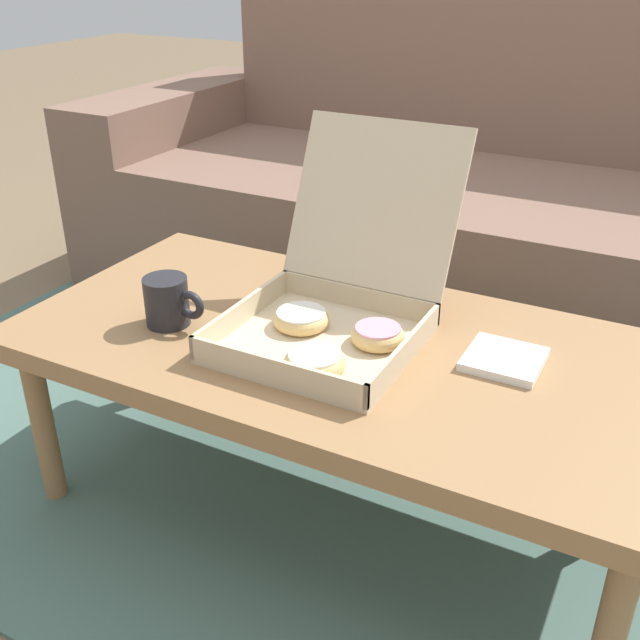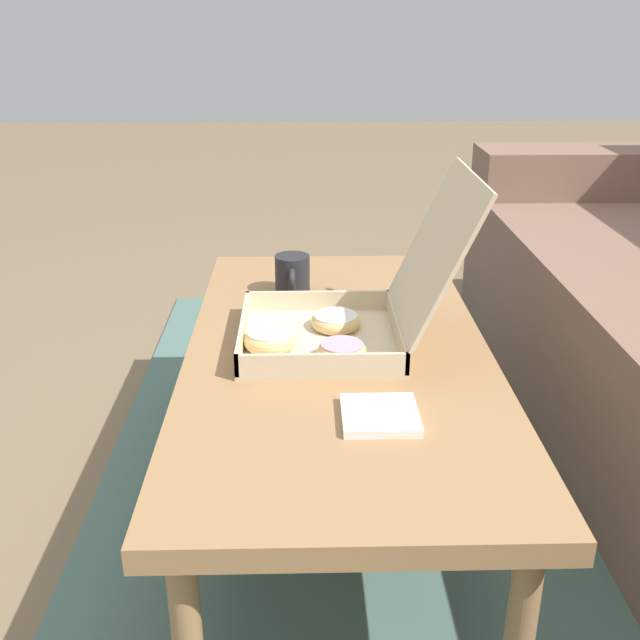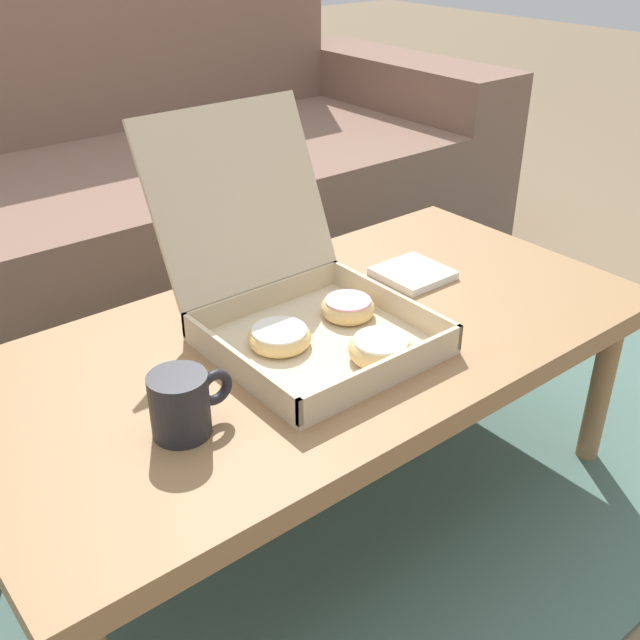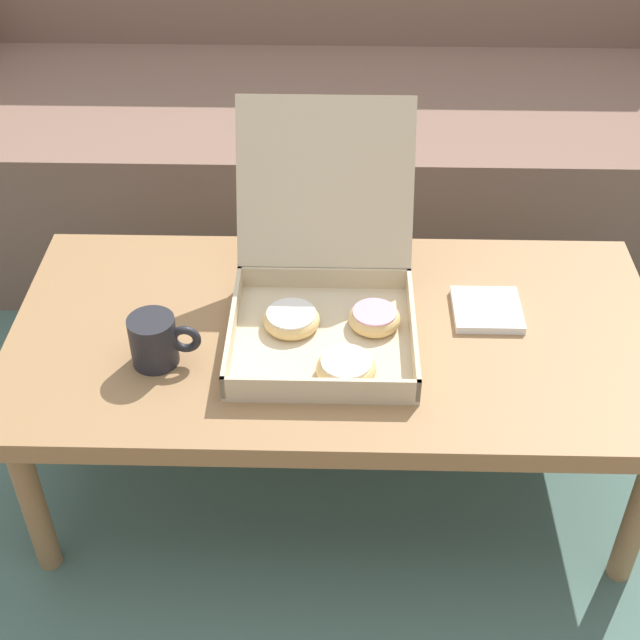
% 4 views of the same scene
% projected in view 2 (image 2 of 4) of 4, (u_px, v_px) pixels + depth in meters
% --- Properties ---
extents(ground_plane, '(12.00, 12.00, 0.00)m').
position_uv_depth(ground_plane, '(412.00, 509.00, 1.63)').
color(ground_plane, '#756047').
extents(area_rug, '(2.55, 2.00, 0.01)m').
position_uv_depth(area_rug, '(549.00, 505.00, 1.63)').
color(area_rug, '#4C6B60').
rests_on(area_rug, ground_plane).
extents(coffee_table, '(1.18, 0.60, 0.39)m').
position_uv_depth(coffee_table, '(338.00, 365.00, 1.49)').
color(coffee_table, '#997047').
rests_on(coffee_table, ground_plane).
extents(pastry_box, '(0.33, 0.45, 0.34)m').
position_uv_depth(pastry_box, '(345.00, 316.00, 1.47)').
color(pastry_box, beige).
rests_on(pastry_box, coffee_table).
extents(coffee_mug, '(0.12, 0.08, 0.09)m').
position_uv_depth(coffee_mug, '(292.00, 275.00, 1.74)').
color(coffee_mug, '#232328').
rests_on(coffee_mug, coffee_table).
extents(napkin_stack, '(0.12, 0.12, 0.01)m').
position_uv_depth(napkin_stack, '(380.00, 415.00, 1.22)').
color(napkin_stack, white).
rests_on(napkin_stack, coffee_table).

